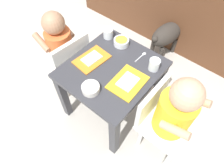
{
  "coord_description": "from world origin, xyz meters",
  "views": [
    {
      "loc": [
        0.48,
        -0.57,
        1.31
      ],
      "look_at": [
        0.0,
        0.0,
        0.28
      ],
      "focal_mm": 32.54,
      "sensor_mm": 36.0,
      "label": 1
    }
  ],
  "objects_px": {
    "food_tray_left": "(92,59)",
    "food_tray_right": "(128,82)",
    "dining_table": "(112,77)",
    "water_cup_right": "(108,34)",
    "seated_child_right": "(173,112)",
    "seated_child_left": "(61,46)",
    "veggie_bowl_far": "(121,42)",
    "spoon_by_left_tray": "(142,56)",
    "water_cup_left": "(154,65)",
    "dog": "(169,33)",
    "cereal_bowl_left_side": "(91,88)"
  },
  "relations": [
    {
      "from": "dog",
      "to": "water_cup_left",
      "type": "height_order",
      "value": "water_cup_left"
    },
    {
      "from": "food_tray_left",
      "to": "food_tray_right",
      "type": "bearing_deg",
      "value": 0.0
    },
    {
      "from": "food_tray_right",
      "to": "water_cup_left",
      "type": "height_order",
      "value": "water_cup_left"
    },
    {
      "from": "seated_child_left",
      "to": "dog",
      "type": "relative_size",
      "value": 1.5
    },
    {
      "from": "veggie_bowl_far",
      "to": "water_cup_right",
      "type": "bearing_deg",
      "value": -179.7
    },
    {
      "from": "seated_child_right",
      "to": "dog",
      "type": "relative_size",
      "value": 1.58
    },
    {
      "from": "seated_child_right",
      "to": "food_tray_left",
      "type": "distance_m",
      "value": 0.54
    },
    {
      "from": "seated_child_left",
      "to": "veggie_bowl_far",
      "type": "relative_size",
      "value": 6.74
    },
    {
      "from": "dining_table",
      "to": "cereal_bowl_left_side",
      "type": "relative_size",
      "value": 5.65
    },
    {
      "from": "seated_child_left",
      "to": "food_tray_left",
      "type": "height_order",
      "value": "seated_child_left"
    },
    {
      "from": "dining_table",
      "to": "water_cup_right",
      "type": "relative_size",
      "value": 8.54
    },
    {
      "from": "food_tray_right",
      "to": "spoon_by_left_tray",
      "type": "xyz_separation_m",
      "value": [
        -0.05,
        0.21,
        -0.0
      ]
    },
    {
      "from": "dining_table",
      "to": "water_cup_left",
      "type": "bearing_deg",
      "value": 38.89
    },
    {
      "from": "water_cup_right",
      "to": "spoon_by_left_tray",
      "type": "height_order",
      "value": "water_cup_right"
    },
    {
      "from": "water_cup_left",
      "to": "dog",
      "type": "bearing_deg",
      "value": 107.43
    },
    {
      "from": "water_cup_right",
      "to": "water_cup_left",
      "type": "bearing_deg",
      "value": -6.05
    },
    {
      "from": "water_cup_right",
      "to": "veggie_bowl_far",
      "type": "relative_size",
      "value": 0.66
    },
    {
      "from": "dining_table",
      "to": "dog",
      "type": "distance_m",
      "value": 0.76
    },
    {
      "from": "food_tray_left",
      "to": "water_cup_left",
      "type": "height_order",
      "value": "water_cup_left"
    },
    {
      "from": "dining_table",
      "to": "seated_child_right",
      "type": "bearing_deg",
      "value": -1.07
    },
    {
      "from": "dining_table",
      "to": "water_cup_right",
      "type": "xyz_separation_m",
      "value": [
        -0.19,
        0.18,
        0.11
      ]
    },
    {
      "from": "seated_child_left",
      "to": "food_tray_left",
      "type": "bearing_deg",
      "value": 2.06
    },
    {
      "from": "water_cup_left",
      "to": "spoon_by_left_tray",
      "type": "bearing_deg",
      "value": 161.47
    },
    {
      "from": "cereal_bowl_left_side",
      "to": "spoon_by_left_tray",
      "type": "relative_size",
      "value": 0.94
    },
    {
      "from": "water_cup_right",
      "to": "spoon_by_left_tray",
      "type": "xyz_separation_m",
      "value": [
        0.26,
        -0.0,
        -0.02
      ]
    },
    {
      "from": "veggie_bowl_far",
      "to": "cereal_bowl_left_side",
      "type": "xyz_separation_m",
      "value": [
        0.09,
        -0.37,
        -0.0
      ]
    },
    {
      "from": "seated_child_left",
      "to": "cereal_bowl_left_side",
      "type": "bearing_deg",
      "value": -20.05
    },
    {
      "from": "dining_table",
      "to": "food_tray_left",
      "type": "distance_m",
      "value": 0.16
    },
    {
      "from": "dog",
      "to": "food_tray_right",
      "type": "xyz_separation_m",
      "value": [
        0.14,
        -0.77,
        0.23
      ]
    },
    {
      "from": "seated_child_left",
      "to": "veggie_bowl_far",
      "type": "height_order",
      "value": "seated_child_left"
    },
    {
      "from": "spoon_by_left_tray",
      "to": "cereal_bowl_left_side",
      "type": "bearing_deg",
      "value": -99.59
    },
    {
      "from": "food_tray_left",
      "to": "food_tray_right",
      "type": "xyz_separation_m",
      "value": [
        0.26,
        0.0,
        -0.0
      ]
    },
    {
      "from": "seated_child_right",
      "to": "water_cup_left",
      "type": "distance_m",
      "value": 0.28
    },
    {
      "from": "seated_child_right",
      "to": "water_cup_right",
      "type": "relative_size",
      "value": 10.72
    },
    {
      "from": "dining_table",
      "to": "seated_child_right",
      "type": "relative_size",
      "value": 0.8
    },
    {
      "from": "dining_table",
      "to": "water_cup_right",
      "type": "bearing_deg",
      "value": 135.06
    },
    {
      "from": "seated_child_left",
      "to": "seated_child_right",
      "type": "xyz_separation_m",
      "value": [
        0.8,
        0.03,
        0.02
      ]
    },
    {
      "from": "spoon_by_left_tray",
      "to": "water_cup_left",
      "type": "bearing_deg",
      "value": -18.53
    },
    {
      "from": "dining_table",
      "to": "veggie_bowl_far",
      "type": "xyz_separation_m",
      "value": [
        -0.08,
        0.19,
        0.11
      ]
    },
    {
      "from": "seated_child_left",
      "to": "dining_table",
      "type": "bearing_deg",
      "value": 5.14
    },
    {
      "from": "dog",
      "to": "food_tray_left",
      "type": "distance_m",
      "value": 0.81
    },
    {
      "from": "dog",
      "to": "water_cup_left",
      "type": "distance_m",
      "value": 0.68
    },
    {
      "from": "seated_child_left",
      "to": "water_cup_left",
      "type": "height_order",
      "value": "seated_child_left"
    },
    {
      "from": "seated_child_left",
      "to": "dog",
      "type": "distance_m",
      "value": 0.89
    },
    {
      "from": "water_cup_right",
      "to": "dog",
      "type": "bearing_deg",
      "value": 72.35
    },
    {
      "from": "water_cup_left",
      "to": "food_tray_right",
      "type": "bearing_deg",
      "value": -106.15
    },
    {
      "from": "water_cup_right",
      "to": "veggie_bowl_far",
      "type": "bearing_deg",
      "value": 0.3
    },
    {
      "from": "dining_table",
      "to": "dog",
      "type": "height_order",
      "value": "dining_table"
    },
    {
      "from": "veggie_bowl_far",
      "to": "dog",
      "type": "bearing_deg",
      "value": 82.56
    },
    {
      "from": "water_cup_left",
      "to": "water_cup_right",
      "type": "height_order",
      "value": "water_cup_left"
    }
  ]
}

